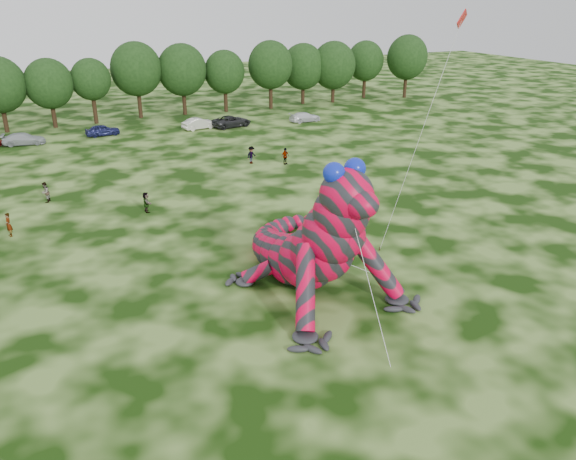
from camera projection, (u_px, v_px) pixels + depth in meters
The scene contains 24 objects.
ground at pixel (232, 340), 28.84m from camera, with size 240.00×240.00×0.00m, color #16330A.
inflatable_gecko at pixel (296, 216), 33.05m from camera, with size 14.72×17.48×8.74m, color red, non-canonical shape.
flying_kite at pixel (455, 38), 32.96m from camera, with size 3.89×2.72×15.90m.
tree_7 at pixel (0, 95), 70.41m from camera, with size 6.68×6.01×9.48m, color black, non-canonical shape.
tree_8 at pixel (50, 93), 72.96m from camera, with size 6.14×5.53×8.94m, color black, non-canonical shape.
tree_9 at pixel (92, 91), 75.38m from camera, with size 5.27×4.74×8.68m, color black, non-canonical shape.
tree_10 at pixel (137, 80), 78.54m from camera, with size 7.09×6.38×10.50m, color black, non-canonical shape.
tree_11 at pixel (183, 79), 80.81m from camera, with size 7.01×6.31×10.07m, color black, non-canonical shape.
tree_12 at pixel (225, 81), 83.08m from camera, with size 5.99×5.39×8.97m, color black, non-canonical shape.
tree_13 at pixel (271, 75), 85.14m from camera, with size 6.83×6.15×10.13m, color black, non-canonical shape.
tree_14 at pixel (303, 74), 89.09m from camera, with size 6.82×6.14×9.40m, color black, non-canonical shape.
tree_15 at pixel (334, 72), 90.22m from camera, with size 7.17×6.45×9.63m, color black, non-canonical shape.
tree_16 at pixel (365, 69), 94.34m from camera, with size 6.26×5.63×9.37m, color black, non-canonical shape.
tree_17 at pixel (407, 66), 94.45m from camera, with size 6.98×6.28×10.30m, color black, non-canonical shape.
car_3 at pixel (24, 139), 65.91m from camera, with size 1.94×4.76×1.38m, color #ACB2B5.
car_4 at pixel (103, 130), 70.10m from camera, with size 1.67×4.14×1.41m, color navy.
car_5 at pixel (199, 124), 73.48m from camera, with size 1.56×4.46×1.47m, color silver.
car_6 at pixel (231, 121), 74.74m from camera, with size 2.49×5.40×1.50m, color #232326.
car_7 at pixel (305, 117), 77.81m from camera, with size 1.83×4.50×1.30m, color white.
spectator_2 at pixel (251, 155), 58.49m from camera, with size 1.18×0.68×1.83m, color gray.
spectator_5 at pixel (146, 202), 45.46m from camera, with size 1.56×0.50×1.69m, color gray.
spectator_1 at pixel (45, 192), 47.58m from camera, with size 0.86×0.67×1.77m, color gray.
spectator_3 at pixel (285, 156), 58.26m from camera, with size 1.01×0.42×1.73m, color gray.
spectator_0 at pixel (9, 225), 40.88m from camera, with size 0.65×0.43×1.78m, color gray.
Camera 1 is at (-7.74, -23.28, 16.43)m, focal length 35.00 mm.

